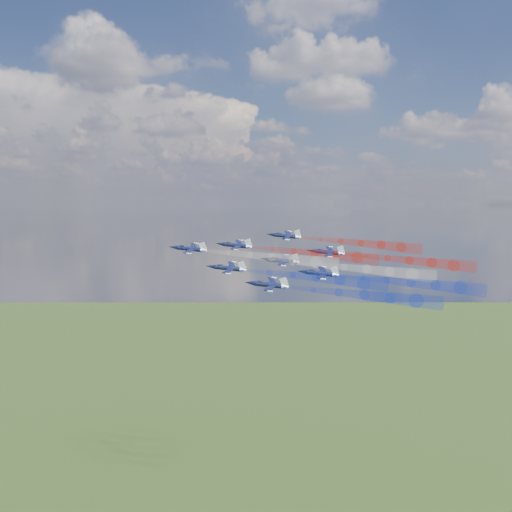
{
  "coord_description": "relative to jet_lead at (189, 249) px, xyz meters",
  "views": [
    {
      "loc": [
        -22.2,
        -177.25,
        168.62
      ],
      "look_at": [
        -15.46,
        -14.15,
        154.13
      ],
      "focal_mm": 40.47,
      "sensor_mm": 36.0,
      "label": 1
    }
  ],
  "objects": [
    {
      "name": "trail_outer_left",
      "position": [
        44.77,
        -26.24,
        -9.6
      ],
      "size": [
        37.77,
        10.76,
        8.1
      ],
      "primitive_type": null,
      "rotation": [
        0.09,
        -0.26,
        1.38
      ],
      "color": "#1831CC"
    },
    {
      "name": "jet_inner_left",
      "position": [
        11.04,
        -10.88,
        -4.45
      ],
      "size": [
        13.12,
        11.44,
        6.38
      ],
      "primitive_type": null,
      "rotation": [
        0.09,
        -0.26,
        1.38
      ],
      "color": "black"
    },
    {
      "name": "trail_center_third",
      "position": [
        49.66,
        -7.68,
        -5.33
      ],
      "size": [
        37.77,
        10.76,
        8.1
      ],
      "primitive_type": null,
      "rotation": [
        0.09,
        -0.26,
        1.38
      ],
      "color": "white"
    },
    {
      "name": "jet_rear_right",
      "position": [
        40.37,
        3.16,
        -1.38
      ],
      "size": [
        13.12,
        11.44,
        6.38
      ],
      "primitive_type": null,
      "rotation": [
        0.09,
        -0.26,
        1.38
      ],
      "color": "black"
    },
    {
      "name": "trail_rear_right",
      "position": [
        63.82,
        -0.7,
        -3.55
      ],
      "size": [
        37.77,
        10.76,
        8.1
      ],
      "primitive_type": null,
      "rotation": [
        0.09,
        -0.26,
        1.38
      ],
      "color": "red"
    },
    {
      "name": "trail_lead",
      "position": [
        23.45,
        -3.86,
        -2.17
      ],
      "size": [
        37.77,
        10.76,
        8.1
      ],
      "primitive_type": null,
      "rotation": [
        0.09,
        -0.26,
        1.38
      ],
      "color": "white"
    },
    {
      "name": "trail_rear_left",
      "position": [
        59.04,
        -17.86,
        -7.75
      ],
      "size": [
        37.77,
        10.76,
        8.1
      ],
      "primitive_type": null,
      "rotation": [
        0.09,
        -0.26,
        1.38
      ],
      "color": "#1831CC"
    },
    {
      "name": "jet_center_third",
      "position": [
        26.2,
        -3.82,
        -3.16
      ],
      "size": [
        13.12,
        11.44,
        6.38
      ],
      "primitive_type": null,
      "rotation": [
        0.09,
        -0.26,
        1.38
      ],
      "color": "black"
    },
    {
      "name": "jet_inner_right",
      "position": [
        13.24,
        7.67,
        0.42
      ],
      "size": [
        13.12,
        11.44,
        6.38
      ],
      "primitive_type": null,
      "rotation": [
        0.09,
        -0.26,
        1.38
      ],
      "color": "black"
    },
    {
      "name": "jet_outer_left",
      "position": [
        21.32,
        -22.38,
        -7.43
      ],
      "size": [
        13.12,
        11.44,
        6.38
      ],
      "primitive_type": null,
      "rotation": [
        0.09,
        -0.26,
        1.38
      ],
      "color": "black"
    },
    {
      "name": "trail_inner_left",
      "position": [
        34.49,
        -14.75,
        -6.62
      ],
      "size": [
        37.77,
        10.76,
        8.1
      ],
      "primitive_type": null,
      "rotation": [
        0.09,
        -0.26,
        1.38
      ],
      "color": "#1831CC"
    },
    {
      "name": "trail_inner_right",
      "position": [
        36.69,
        3.81,
        -1.75
      ],
      "size": [
        37.77,
        10.76,
        8.1
      ],
      "primitive_type": null,
      "rotation": [
        0.09,
        -0.26,
        1.38
      ],
      "color": "red"
    },
    {
      "name": "jet_outer_right",
      "position": [
        29.18,
        17.24,
        2.73
      ],
      "size": [
        13.12,
        11.44,
        6.38
      ],
      "primitive_type": null,
      "rotation": [
        0.09,
        -0.26,
        1.38
      ],
      "color": "black"
    },
    {
      "name": "jet_lead",
      "position": [
        0.0,
        0.0,
        0.0
      ],
      "size": [
        13.12,
        11.44,
        6.38
      ],
      "primitive_type": null,
      "rotation": [
        0.09,
        -0.26,
        1.38
      ],
      "color": "black"
    },
    {
      "name": "trail_outer_right",
      "position": [
        52.64,
        13.38,
        0.56
      ],
      "size": [
        37.77,
        10.76,
        8.1
      ],
      "primitive_type": null,
      "rotation": [
        0.09,
        -0.26,
        1.38
      ],
      "color": "red"
    },
    {
      "name": "jet_rear_left",
      "position": [
        35.58,
        -13.99,
        -5.58
      ],
      "size": [
        13.12,
        11.44,
        6.38
      ],
      "primitive_type": null,
      "rotation": [
        0.09,
        -0.26,
        1.38
      ],
      "color": "black"
    }
  ]
}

